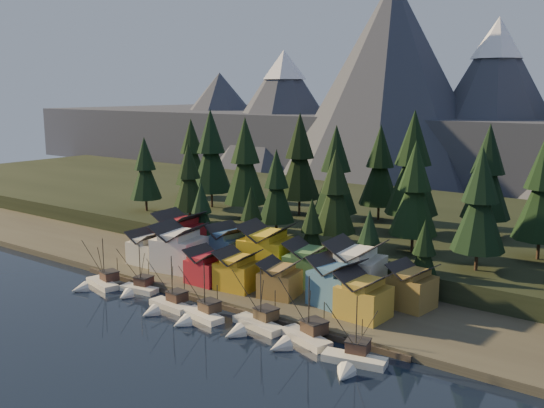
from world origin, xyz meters
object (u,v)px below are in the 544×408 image
Objects in this scene: boat_4 at (253,317)px; boat_5 at (300,329)px; boat_0 at (97,277)px; house_front_0 at (147,246)px; house_back_0 at (179,233)px; boat_2 at (166,299)px; house_front_1 at (179,246)px; boat_6 at (352,352)px; boat_3 at (198,308)px; boat_1 at (136,283)px; house_back_1 at (230,245)px.

boat_5 is (10.02, 0.05, 0.15)m from boat_4.
boat_0 is 1.49× the size of house_front_0.
house_back_0 is (1.11, 9.52, 1.66)m from house_front_0.
boat_2 is 0.99× the size of house_front_1.
boat_4 is 36.73m from house_front_1.
boat_0 is 62.66m from boat_6.
boat_3 is at bearing -47.94° from house_front_1.
boat_1 is 14.93m from house_front_1.
house_front_0 is 19.83m from house_back_1.
boat_3 reaches higher than boat_1.
boat_2 is (21.80, -0.62, -0.04)m from boat_0.
boat_3 is 32.15m from boat_6.
boat_4 is 0.97× the size of boat_5.
boat_5 reaches higher than boat_4.
boat_5 is at bearing -29.72° from house_back_0.
boat_1 is 0.97× the size of boat_2.
house_front_0 is at bearing 121.73° from boat_1.
boat_3 is 28.73m from house_front_1.
house_front_0 is (-52.84, 13.89, 3.09)m from boat_5.
boat_3 is 1.48× the size of house_front_0.
house_front_0 is 0.68× the size of house_front_1.
boat_5 is (41.90, -0.78, 0.20)m from boat_1.
boat_3 is 0.98× the size of boat_6.
boat_2 is 28.51m from house_front_0.
house_front_1 is at bearing 166.48° from boat_4.
boat_4 is at bearing 22.85° from boat_3.
house_back_0 is (-8.47, 8.54, 0.19)m from house_front_1.
house_back_1 is (17.10, 9.98, 1.02)m from house_front_0.
boat_5 reaches higher than boat_0.
boat_1 is at bearing -163.09° from boat_5.
boat_2 is at bearing -61.63° from house_front_1.
boat_0 is 1.01× the size of boat_3.
boat_0 is 0.92× the size of boat_5.
boat_5 reaches higher than house_back_1.
boat_4 is (10.92, 2.55, 0.01)m from boat_3.
house_front_1 is at bearing -121.30° from house_back_1.
boat_5 reaches higher than boat_1.
boat_5 reaches higher than boat_3.
house_back_0 is (-30.79, 26.00, 4.90)m from boat_3.
boat_1 is at bearing -170.84° from boat_4.
boat_2 is at bearing -68.39° from house_back_1.
boat_0 is at bearing -173.28° from boat_1.
house_front_0 is (-1.39, 15.64, 3.28)m from boat_0.
boat_2 is at bearing -54.81° from house_back_0.
house_front_1 is 12.03m from house_back_0.
house_back_0 reaches higher than house_back_1.
boat_5 is at bearing 156.61° from boat_6.
boat_3 is at bearing 11.56° from boat_0.
boat_3 is 1.08× the size of house_back_0.
boat_3 is 0.92× the size of boat_5.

